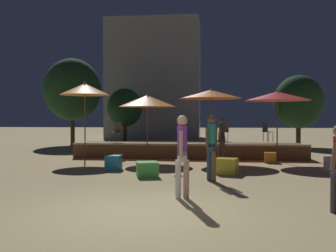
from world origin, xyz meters
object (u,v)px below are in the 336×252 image
at_px(bistro_chair_2, 267,130).
at_px(frisbee_disc, 178,176).
at_px(patio_umbrella_0, 211,94).
at_px(cube_seat_1, 227,166).
at_px(cube_seat_3, 147,169).
at_px(background_tree_0, 125,108).
at_px(patio_umbrella_2, 85,89).
at_px(cube_seat_2, 270,158).
at_px(background_tree_2, 72,90).
at_px(patio_umbrella_3, 147,101).
at_px(bistro_chair_0, 117,130).
at_px(background_tree_1, 299,102).
at_px(patio_umbrella_1, 277,96).
at_px(cube_seat_0, 114,163).
at_px(cube_seat_4, 335,164).
at_px(person_0, 211,143).
at_px(person_4, 182,152).
at_px(person_2, 222,140).
at_px(bistro_chair_1, 224,130).

height_order(bistro_chair_2, frisbee_disc, bistro_chair_2).
relative_size(patio_umbrella_0, bistro_chair_2, 3.35).
height_order(cube_seat_1, cube_seat_3, cube_seat_1).
bearing_deg(patio_umbrella_0, background_tree_0, 118.71).
xyz_separation_m(patio_umbrella_2, cube_seat_1, (5.75, -3.30, -2.71)).
bearing_deg(cube_seat_2, background_tree_2, 142.02).
height_order(patio_umbrella_3, bistro_chair_0, patio_umbrella_3).
bearing_deg(background_tree_1, patio_umbrella_2, -141.34).
xyz_separation_m(patio_umbrella_1, background_tree_0, (-8.98, 11.68, -0.13)).
bearing_deg(cube_seat_0, cube_seat_4, 4.09).
height_order(patio_umbrella_0, cube_seat_1, patio_umbrella_0).
xyz_separation_m(patio_umbrella_0, background_tree_0, (-6.29, 11.49, -0.23)).
bearing_deg(person_0, patio_umbrella_1, 105.86).
height_order(patio_umbrella_0, cube_seat_3, patio_umbrella_0).
bearing_deg(patio_umbrella_1, patio_umbrella_2, -177.69).
xyz_separation_m(patio_umbrella_2, person_4, (4.61, -7.04, -1.95)).
bearing_deg(background_tree_2, cube_seat_4, -39.91).
height_order(cube_seat_0, cube_seat_4, cube_seat_0).
bearing_deg(cube_seat_0, background_tree_2, 116.67).
distance_m(cube_seat_2, background_tree_1, 9.50).
distance_m(cube_seat_2, background_tree_0, 15.07).
bearing_deg(cube_seat_2, person_4, -113.23).
xyz_separation_m(cube_seat_2, cube_seat_4, (1.78, -2.12, 0.03)).
bearing_deg(cube_seat_4, cube_seat_3, -163.35).
distance_m(patio_umbrella_0, bistro_chair_2, 3.51).
xyz_separation_m(cube_seat_3, bistro_chair_2, (4.47, 6.41, 1.00)).
bearing_deg(bistro_chair_2, patio_umbrella_2, 153.01).
distance_m(patio_umbrella_1, patio_umbrella_3, 5.32).
height_order(cube_seat_3, person_4, person_4).
distance_m(cube_seat_4, person_2, 3.88).
bearing_deg(bistro_chair_1, patio_umbrella_0, -71.99).
bearing_deg(cube_seat_4, patio_umbrella_1, 119.10).
distance_m(bistro_chair_1, frisbee_disc, 6.45).
bearing_deg(background_tree_1, bistro_chair_1, -126.72).
bearing_deg(background_tree_0, patio_umbrella_1, -52.46).
relative_size(patio_umbrella_3, cube_seat_4, 4.38).
height_order(patio_umbrella_0, frisbee_disc, patio_umbrella_0).
height_order(person_4, bistro_chair_1, person_4).
xyz_separation_m(patio_umbrella_2, person_0, (5.26, -4.68, -1.91)).
xyz_separation_m(cube_seat_3, background_tree_0, (-4.38, 16.05, 2.29)).
distance_m(cube_seat_4, frisbee_disc, 5.38).
xyz_separation_m(patio_umbrella_0, patio_umbrella_2, (-5.24, -0.51, 0.22)).
height_order(cube_seat_2, frisbee_disc, cube_seat_2).
relative_size(cube_seat_4, background_tree_1, 0.15).
height_order(person_4, bistro_chair_2, person_4).
relative_size(person_0, person_4, 1.00).
relative_size(patio_umbrella_3, bistro_chair_2, 3.10).
xyz_separation_m(cube_seat_1, cube_seat_4, (3.61, 1.05, -0.02)).
distance_m(patio_umbrella_2, bistro_chair_2, 8.33).
bearing_deg(background_tree_0, cube_seat_2, -54.56).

